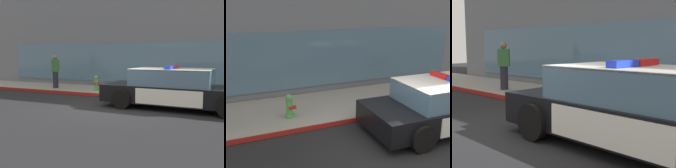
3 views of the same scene
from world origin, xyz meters
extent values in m
plane|color=black|center=(0.00, 0.00, 0.00)|extent=(48.00, 48.00, 0.00)
cube|color=gray|center=(0.00, 3.21, 0.07)|extent=(48.00, 2.76, 0.15)
cube|color=maroon|center=(0.00, 1.82, 0.08)|extent=(28.80, 0.04, 0.14)
cube|color=slate|center=(1.37, 8.66, 4.20)|extent=(24.15, 8.03, 8.41)
cube|color=slate|center=(-1.53, 4.61, 1.45)|extent=(14.49, 0.08, 2.10)
cube|color=black|center=(2.25, 0.61, 0.50)|extent=(5.22, 2.00, 0.60)
cube|color=silver|center=(0.44, 0.66, 0.67)|extent=(1.49, 1.86, 0.05)
cube|color=silver|center=(2.17, 1.56, 0.50)|extent=(2.17, 0.09, 0.51)
cube|color=silver|center=(2.12, -0.33, 0.50)|extent=(2.17, 0.09, 0.51)
cube|color=yellow|center=(2.17, 1.58, 0.50)|extent=(0.22, 0.02, 0.26)
cube|color=slate|center=(2.04, 0.62, 1.07)|extent=(2.73, 1.75, 0.60)
cube|color=silver|center=(2.04, 0.62, 1.36)|extent=(2.73, 1.75, 0.04)
cube|color=red|center=(2.05, 0.96, 1.44)|extent=(0.22, 0.64, 0.11)
cube|color=blue|center=(2.03, 0.28, 1.44)|extent=(0.22, 0.64, 0.11)
cylinder|color=black|center=(0.56, 1.59, 0.34)|extent=(0.69, 0.24, 0.68)
cylinder|color=black|center=(0.52, -0.27, 0.34)|extent=(0.69, 0.24, 0.68)
cylinder|color=#4C994C|center=(-2.02, 2.60, 0.20)|extent=(0.28, 0.28, 0.10)
cylinder|color=#4C994C|center=(-2.02, 2.60, 0.47)|extent=(0.19, 0.19, 0.45)
sphere|color=#4C994C|center=(-2.02, 2.60, 0.77)|extent=(0.22, 0.22, 0.22)
cylinder|color=#B21E19|center=(-2.02, 2.60, 0.84)|extent=(0.06, 0.06, 0.05)
cylinder|color=#B21E19|center=(-2.02, 2.46, 0.50)|extent=(0.09, 0.10, 0.09)
cylinder|color=#B21E19|center=(-2.02, 2.75, 0.50)|extent=(0.09, 0.10, 0.09)
cylinder|color=#B21E19|center=(-1.87, 2.60, 0.46)|extent=(0.10, 0.12, 0.12)
cylinder|color=#23232D|center=(-4.38, 2.59, 0.57)|extent=(0.28, 0.28, 0.85)
cube|color=#336638|center=(-4.38, 2.59, 1.31)|extent=(0.47, 0.46, 0.62)
sphere|color=#8C664C|center=(-4.38, 2.59, 1.74)|extent=(0.24, 0.24, 0.24)
camera|label=1|loc=(4.10, -8.80, 1.86)|focal=43.49mm
camera|label=2|loc=(-3.50, -4.60, 3.34)|focal=41.93mm
camera|label=3|loc=(4.59, -3.79, 1.71)|focal=48.29mm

